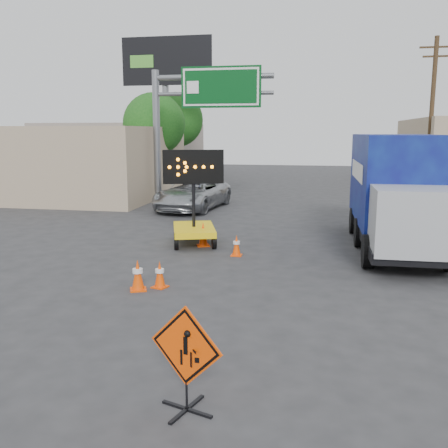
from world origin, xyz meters
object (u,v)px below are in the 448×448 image
(pickup_truck, at_px, (193,194))
(box_truck, at_px, (396,198))
(arrow_board, at_px, (194,224))
(construction_sign, at_px, (186,356))

(pickup_truck, height_order, box_truck, box_truck)
(arrow_board, xyz_separation_m, pickup_truck, (-1.98, 7.53, 0.05))
(box_truck, bearing_deg, arrow_board, -175.32)
(arrow_board, distance_m, box_truck, 6.63)
(pickup_truck, bearing_deg, construction_sign, -68.69)
(construction_sign, xyz_separation_m, box_truck, (4.08, 10.59, 0.86))
(box_truck, bearing_deg, pickup_truck, 140.04)
(pickup_truck, bearing_deg, arrow_board, -68.18)
(arrow_board, relative_size, pickup_truck, 0.59)
(pickup_truck, relative_size, box_truck, 0.70)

